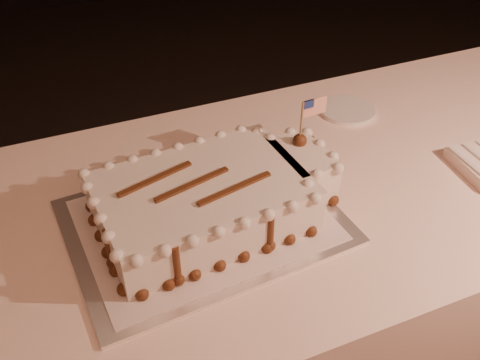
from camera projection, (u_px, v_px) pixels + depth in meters
name	position (u px, v px, depth m)	size (l,w,h in m)	color
banquet_table	(238.00, 309.00, 1.38)	(2.40, 0.80, 0.75)	#FFD8C5
cake_board	(204.00, 221.00, 1.09)	(0.53, 0.40, 0.01)	white
doily	(204.00, 220.00, 1.09)	(0.48, 0.36, 0.00)	silver
sheet_cake	(216.00, 197.00, 1.06)	(0.51, 0.32, 0.20)	white
side_plate	(347.00, 110.00, 1.42)	(0.15, 0.15, 0.01)	white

